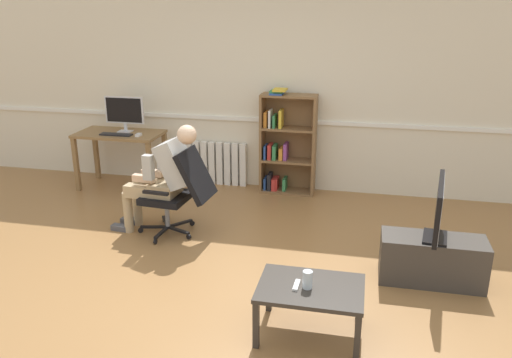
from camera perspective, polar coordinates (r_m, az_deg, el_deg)
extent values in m
plane|color=olive|center=(4.74, -4.04, -11.21)|extent=(18.00, 18.00, 0.00)
cube|color=beige|center=(6.76, 2.05, 10.19)|extent=(12.00, 0.10, 2.70)
cube|color=white|center=(6.78, 1.90, 6.51)|extent=(12.00, 0.03, 0.05)
cube|color=olive|center=(7.18, -19.29, 1.52)|extent=(0.06, 0.06, 0.72)
cube|color=olive|center=(6.70, -11.68, 1.01)|extent=(0.06, 0.06, 0.72)
cube|color=olive|center=(7.16, -10.01, 2.28)|extent=(0.06, 0.06, 0.72)
cube|color=olive|center=(7.61, -17.28, 2.69)|extent=(0.06, 0.06, 0.72)
cube|color=olive|center=(7.05, -14.91, 4.85)|extent=(1.12, 0.61, 0.04)
cube|color=silver|center=(7.07, -14.27, 5.14)|extent=(0.18, 0.14, 0.01)
cube|color=silver|center=(7.07, -14.24, 5.62)|extent=(0.04, 0.02, 0.10)
cube|color=silver|center=(7.03, -14.39, 7.42)|extent=(0.53, 0.02, 0.35)
cube|color=black|center=(7.01, -14.44, 7.39)|extent=(0.49, 0.00, 0.32)
cube|color=black|center=(6.91, -15.25, 4.78)|extent=(0.42, 0.12, 0.02)
cube|color=white|center=(6.79, -12.88, 4.79)|extent=(0.06, 0.10, 0.03)
cube|color=brown|center=(6.70, 0.70, 3.98)|extent=(0.03, 0.28, 1.29)
cube|color=brown|center=(6.61, 6.48, 3.63)|extent=(0.03, 0.28, 1.29)
cube|color=brown|center=(6.78, 3.75, 4.11)|extent=(0.68, 0.02, 1.29)
cube|color=brown|center=(6.84, 3.46, -1.32)|extent=(0.65, 0.28, 0.03)
cube|color=brown|center=(6.70, 3.53, 2.07)|extent=(0.65, 0.28, 0.03)
cube|color=brown|center=(6.59, 3.60, 5.59)|extent=(0.65, 0.28, 0.03)
cube|color=brown|center=(6.51, 3.68, 9.20)|extent=(0.65, 0.28, 0.03)
cube|color=#2D519E|center=(6.86, 1.10, -0.41)|extent=(0.03, 0.19, 0.15)
cube|color=#2D519E|center=(6.71, 1.09, 3.05)|extent=(0.02, 0.19, 0.18)
cube|color=orange|center=(6.62, 1.15, 6.68)|extent=(0.04, 0.19, 0.20)
cube|color=black|center=(6.82, 1.54, -0.24)|extent=(0.05, 0.19, 0.22)
cube|color=red|center=(6.70, 1.59, 3.09)|extent=(0.05, 0.19, 0.19)
cube|color=white|center=(6.59, 1.59, 6.74)|extent=(0.03, 0.19, 0.23)
cube|color=red|center=(6.82, 2.04, -0.50)|extent=(0.05, 0.19, 0.16)
cube|color=#38844C|center=(6.70, 2.12, 3.04)|extent=(0.05, 0.19, 0.19)
cube|color=#38844C|center=(6.60, 2.09, 6.45)|extent=(0.03, 0.19, 0.16)
cube|color=red|center=(6.83, 2.31, -0.48)|extent=(0.04, 0.19, 0.16)
cube|color=orange|center=(6.70, 2.85, 2.88)|extent=(0.05, 0.19, 0.15)
cube|color=gold|center=(6.57, 2.80, 6.71)|extent=(0.04, 0.19, 0.23)
cube|color=#38844C|center=(6.83, 3.21, -0.50)|extent=(0.04, 0.19, 0.16)
cube|color=#89428E|center=(6.69, 3.33, 3.11)|extent=(0.04, 0.19, 0.21)
cube|color=#2D519E|center=(6.51, 2.32, 9.46)|extent=(0.16, 0.22, 0.02)
cube|color=#38844C|center=(6.53, 2.35, 9.70)|extent=(0.16, 0.22, 0.02)
cube|color=gold|center=(6.48, 2.67, 9.84)|extent=(0.16, 0.22, 0.02)
cube|color=white|center=(7.23, -8.20, 1.99)|extent=(0.08, 0.08, 0.59)
cube|color=white|center=(7.19, -7.38, 1.94)|extent=(0.08, 0.08, 0.59)
cube|color=white|center=(7.15, -6.55, 1.89)|extent=(0.08, 0.08, 0.59)
cube|color=white|center=(7.12, -5.72, 1.83)|extent=(0.08, 0.08, 0.59)
cube|color=white|center=(7.09, -4.87, 1.78)|extent=(0.08, 0.08, 0.59)
cube|color=white|center=(7.06, -4.02, 1.73)|extent=(0.08, 0.08, 0.59)
cube|color=white|center=(7.03, -3.16, 1.67)|extent=(0.08, 0.08, 0.59)
cube|color=white|center=(7.00, -2.30, 1.62)|extent=(0.08, 0.08, 0.59)
cube|color=white|center=(6.97, -1.43, 1.56)|extent=(0.08, 0.08, 0.59)
cube|color=black|center=(5.59, -10.40, -5.84)|extent=(0.06, 0.30, 0.02)
cylinder|color=black|center=(5.48, -11.09, -6.81)|extent=(0.03, 0.06, 0.06)
cube|color=black|center=(5.61, -8.62, -5.62)|extent=(0.29, 0.15, 0.02)
cylinder|color=black|center=(5.53, -7.46, -6.36)|extent=(0.06, 0.04, 0.06)
cube|color=black|center=(5.77, -8.40, -4.89)|extent=(0.22, 0.25, 0.02)
cylinder|color=black|center=(5.85, -7.09, -4.89)|extent=(0.05, 0.06, 0.06)
cube|color=black|center=(5.84, -9.97, -4.67)|extent=(0.19, 0.27, 0.02)
cylinder|color=black|center=(5.99, -10.19, -4.45)|extent=(0.05, 0.06, 0.06)
cube|color=black|center=(5.73, -11.21, -5.23)|extent=(0.30, 0.10, 0.02)
cylinder|color=black|center=(5.77, -12.66, -5.56)|extent=(0.06, 0.03, 0.06)
cylinder|color=gray|center=(5.64, -9.81, -3.76)|extent=(0.05, 0.05, 0.30)
cube|color=black|center=(5.58, -9.91, -2.00)|extent=(0.50, 0.50, 0.07)
cube|color=black|center=(5.33, -6.67, 0.44)|extent=(0.34, 0.46, 0.53)
cube|color=black|center=(5.74, -8.67, 0.21)|extent=(0.28, 0.07, 0.03)
cube|color=black|center=(5.30, -11.05, -1.52)|extent=(0.28, 0.07, 0.03)
cube|color=tan|center=(5.54, -9.97, -0.99)|extent=(0.29, 0.36, 0.14)
cube|color=#B2B2AD|center=(5.39, -8.85, 1.76)|extent=(0.40, 0.37, 0.52)
sphere|color=beige|center=(5.25, -7.67, 4.88)|extent=(0.20, 0.20, 0.20)
cube|color=black|center=(5.63, -12.58, 0.26)|extent=(0.15, 0.05, 0.02)
cube|color=tan|center=(5.73, -11.38, -0.73)|extent=(0.43, 0.16, 0.13)
cylinder|color=tan|center=(5.91, -13.02, -2.88)|extent=(0.10, 0.10, 0.46)
cube|color=#4C4C51|center=(6.04, -13.71, -4.52)|extent=(0.23, 0.11, 0.06)
cube|color=tan|center=(5.56, -12.34, -1.39)|extent=(0.43, 0.16, 0.13)
cylinder|color=tan|center=(5.75, -13.99, -3.58)|extent=(0.10, 0.10, 0.46)
cube|color=#4C4C51|center=(5.88, -14.68, -5.24)|extent=(0.23, 0.11, 0.06)
cube|color=#B2B2AD|center=(5.63, -10.32, 2.22)|extent=(0.11, 0.09, 0.26)
cube|color=beige|center=(5.67, -11.42, 0.67)|extent=(0.24, 0.09, 0.07)
cube|color=#B2B2AD|center=(5.37, -11.85, 1.27)|extent=(0.11, 0.09, 0.26)
cube|color=beige|center=(5.51, -12.35, 0.07)|extent=(0.24, 0.09, 0.07)
cube|color=#3D3833|center=(4.89, 18.92, -8.47)|extent=(0.90, 0.37, 0.42)
cube|color=black|center=(4.79, 19.20, -6.10)|extent=(0.24, 0.34, 0.02)
cylinder|color=black|center=(4.78, 19.24, -5.72)|extent=(0.04, 0.04, 0.05)
cube|color=black|center=(4.68, 19.57, -2.95)|extent=(0.15, 0.78, 0.45)
cube|color=white|center=(4.68, 19.83, -2.98)|extent=(0.11, 0.73, 0.41)
cube|color=#332D28|center=(3.84, 0.01, -15.86)|extent=(0.04, 0.04, 0.37)
cube|color=#332D28|center=(3.78, 11.17, -16.90)|extent=(0.04, 0.04, 0.37)
cube|color=#332D28|center=(4.19, 11.38, -13.02)|extent=(0.04, 0.04, 0.37)
cube|color=#332D28|center=(4.24, 1.45, -12.17)|extent=(0.04, 0.04, 0.37)
cube|color=#332D28|center=(3.88, 6.08, -11.95)|extent=(0.78, 0.55, 0.03)
cylinder|color=silver|center=(3.82, 5.73, -11.03)|extent=(0.07, 0.07, 0.14)
cube|color=white|center=(3.87, 4.50, -11.63)|extent=(0.04, 0.15, 0.02)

